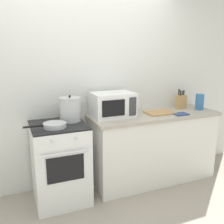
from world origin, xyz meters
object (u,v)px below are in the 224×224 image
(microwave, at_px, (112,105))
(oven_mitt, at_px, (181,114))
(stove, at_px, (60,163))
(knife_block, at_px, (181,102))
(stock_pot, at_px, (70,109))
(cutting_board, at_px, (160,113))
(pasta_box, at_px, (200,102))
(frying_pan, at_px, (54,125))

(microwave, height_order, oven_mitt, microwave)
(oven_mitt, bearing_deg, stove, 174.05)
(knife_block, distance_m, oven_mitt, 0.38)
(stove, height_order, microwave, microwave)
(oven_mitt, bearing_deg, knife_block, 53.51)
(stock_pot, xyz_separation_m, cutting_board, (1.16, -0.08, -0.13))
(microwave, relative_size, pasta_box, 2.27)
(microwave, bearing_deg, oven_mitt, -15.80)
(cutting_board, distance_m, pasta_box, 0.62)
(stock_pot, relative_size, knife_block, 1.18)
(microwave, bearing_deg, stock_pot, 179.33)
(stock_pot, xyz_separation_m, frying_pan, (-0.22, -0.19, -0.11))
(cutting_board, relative_size, pasta_box, 1.64)
(stock_pot, relative_size, pasta_box, 1.49)
(stock_pot, bearing_deg, microwave, -0.67)
(stock_pot, height_order, cutting_board, stock_pot)
(cutting_board, xyz_separation_m, pasta_box, (0.61, -0.03, 0.10))
(pasta_box, bearing_deg, cutting_board, 177.19)
(stock_pot, height_order, microwave, stock_pot)
(knife_block, xyz_separation_m, oven_mitt, (-0.22, -0.30, -0.09))
(microwave, bearing_deg, frying_pan, -166.28)
(stove, bearing_deg, oven_mitt, -5.95)
(cutting_board, distance_m, oven_mitt, 0.26)
(oven_mitt, bearing_deg, stock_pot, 169.85)
(pasta_box, xyz_separation_m, oven_mitt, (-0.40, -0.13, -0.10))
(stock_pot, relative_size, microwave, 0.66)
(cutting_board, bearing_deg, stove, -179.95)
(pasta_box, bearing_deg, knife_block, 136.90)
(pasta_box, relative_size, oven_mitt, 1.22)
(microwave, xyz_separation_m, knife_block, (1.06, 0.06, -0.05))
(microwave, xyz_separation_m, oven_mitt, (0.84, -0.24, -0.14))
(stock_pot, relative_size, oven_mitt, 1.83)
(frying_pan, xyz_separation_m, oven_mitt, (1.58, -0.06, -0.02))
(pasta_box, bearing_deg, stove, 179.14)
(microwave, relative_size, cutting_board, 1.39)
(stock_pot, height_order, pasta_box, stock_pot)
(frying_pan, distance_m, knife_block, 1.82)
(stock_pot, height_order, frying_pan, stock_pot)
(frying_pan, bearing_deg, cutting_board, 4.30)
(cutting_board, height_order, pasta_box, pasta_box)
(stock_pot, bearing_deg, pasta_box, -3.69)
(stock_pot, relative_size, cutting_board, 0.91)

